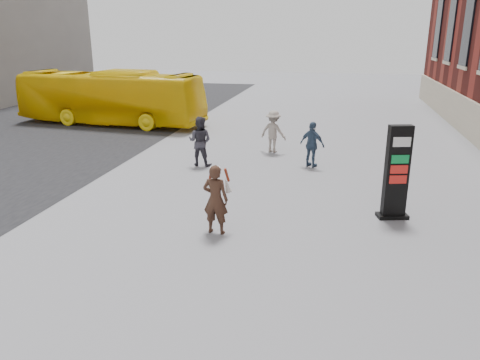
% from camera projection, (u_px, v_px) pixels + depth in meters
% --- Properties ---
extents(ground, '(100.00, 100.00, 0.00)m').
position_uv_depth(ground, '(210.00, 225.00, 12.53)').
color(ground, '#9E9EA3').
extents(info_pylon, '(0.91, 0.61, 2.61)m').
position_uv_depth(info_pylon, '(397.00, 173.00, 12.66)').
color(info_pylon, black).
rests_on(info_pylon, ground).
extents(woman, '(0.72, 0.66, 1.81)m').
position_uv_depth(woman, '(216.00, 199.00, 11.80)').
color(woman, '#3F261C').
rests_on(woman, ground).
extents(bus, '(10.84, 3.55, 2.96)m').
position_uv_depth(bus, '(110.00, 98.00, 25.81)').
color(bus, yellow).
rests_on(bus, road).
extents(pedestrian_a, '(0.98, 0.80, 1.91)m').
position_uv_depth(pedestrian_a, '(200.00, 141.00, 17.88)').
color(pedestrian_a, '#33313A').
rests_on(pedestrian_a, ground).
extents(pedestrian_b, '(1.31, 1.01, 1.79)m').
position_uv_depth(pedestrian_b, '(273.00, 132.00, 19.89)').
color(pedestrian_b, gray).
rests_on(pedestrian_b, ground).
extents(pedestrian_c, '(1.10, 0.84, 1.73)m').
position_uv_depth(pedestrian_c, '(312.00, 145.00, 17.72)').
color(pedestrian_c, '#354962').
rests_on(pedestrian_c, ground).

